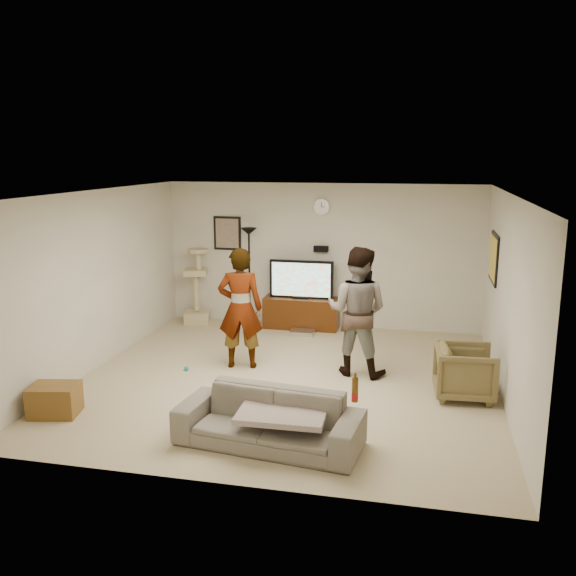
% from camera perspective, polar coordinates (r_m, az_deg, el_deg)
% --- Properties ---
extents(floor, '(5.50, 5.50, 0.02)m').
position_cam_1_polar(floor, '(8.37, -0.07, -8.56)').
color(floor, tan).
rests_on(floor, ground).
extents(ceiling, '(5.50, 5.50, 0.02)m').
position_cam_1_polar(ceiling, '(7.83, -0.08, 8.94)').
color(ceiling, silver).
rests_on(ceiling, wall_back).
extents(wall_back, '(5.50, 0.04, 2.50)m').
position_cam_1_polar(wall_back, '(10.66, 3.13, 3.02)').
color(wall_back, beige).
rests_on(wall_back, floor).
extents(wall_front, '(5.50, 0.04, 2.50)m').
position_cam_1_polar(wall_front, '(5.45, -6.39, -6.22)').
color(wall_front, beige).
rests_on(wall_front, floor).
extents(wall_left, '(0.04, 5.50, 2.50)m').
position_cam_1_polar(wall_left, '(9.00, -17.43, 0.72)').
color(wall_left, beige).
rests_on(wall_left, floor).
extents(wall_right, '(0.04, 5.50, 2.50)m').
position_cam_1_polar(wall_right, '(7.90, 19.81, -1.03)').
color(wall_right, beige).
rests_on(wall_right, floor).
extents(wall_clock, '(0.26, 0.04, 0.26)m').
position_cam_1_polar(wall_clock, '(10.53, 3.16, 7.56)').
color(wall_clock, silver).
rests_on(wall_clock, wall_back).
extents(wall_speaker, '(0.25, 0.10, 0.10)m').
position_cam_1_polar(wall_speaker, '(10.58, 3.09, 3.66)').
color(wall_speaker, black).
rests_on(wall_speaker, wall_back).
extents(picture_back, '(0.42, 0.03, 0.52)m').
position_cam_1_polar(picture_back, '(10.99, -5.68, 5.10)').
color(picture_back, '#7D6B5A').
rests_on(picture_back, wall_back).
extents(picture_right, '(0.03, 0.78, 0.62)m').
position_cam_1_polar(picture_right, '(9.41, 18.62, 2.67)').
color(picture_right, gold).
rests_on(picture_right, wall_right).
extents(tv_stand, '(1.29, 0.45, 0.54)m').
position_cam_1_polar(tv_stand, '(10.68, 1.25, -2.33)').
color(tv_stand, '#3C1C07').
rests_on(tv_stand, floor).
extents(console_box, '(0.40, 0.30, 0.07)m').
position_cam_1_polar(console_box, '(10.35, 1.33, -4.15)').
color(console_box, '#BCBCBC').
rests_on(console_box, floor).
extents(tv, '(1.11, 0.08, 0.66)m').
position_cam_1_polar(tv, '(10.54, 1.26, 0.82)').
color(tv, black).
rests_on(tv, tv_stand).
extents(tv_screen, '(1.02, 0.01, 0.58)m').
position_cam_1_polar(tv_screen, '(10.50, 1.21, 0.77)').
color(tv_screen, '#43D2B3').
rests_on(tv_screen, tv).
extents(floor_lamp, '(0.32, 0.32, 1.72)m').
position_cam_1_polar(floor_lamp, '(10.81, -3.62, 1.03)').
color(floor_lamp, black).
rests_on(floor_lamp, floor).
extents(cat_tree, '(0.54, 0.54, 1.36)m').
position_cam_1_polar(cat_tree, '(11.06, -8.57, 0.25)').
color(cat_tree, tan).
rests_on(cat_tree, floor).
extents(person_left, '(0.69, 0.52, 1.72)m').
position_cam_1_polar(person_left, '(8.62, -4.47, -1.88)').
color(person_left, '#A4A6B1').
rests_on(person_left, floor).
extents(person_right, '(0.97, 0.82, 1.77)m').
position_cam_1_polar(person_right, '(8.38, 6.45, -2.16)').
color(person_right, '#384CA3').
rests_on(person_right, floor).
extents(sofa, '(2.00, 0.98, 0.56)m').
position_cam_1_polar(sofa, '(6.50, -1.78, -12.16)').
color(sofa, '#696256').
rests_on(sofa, floor).
extents(throw_blanket, '(0.91, 0.72, 0.06)m').
position_cam_1_polar(throw_blanket, '(6.43, -0.46, -11.48)').
color(throw_blanket, '#AB968C').
rests_on(throw_blanket, sofa).
extents(beer_bottle, '(0.06, 0.06, 0.25)m').
position_cam_1_polar(beer_bottle, '(6.20, 6.26, -9.41)').
color(beer_bottle, '#56360C').
rests_on(beer_bottle, sofa).
extents(armchair, '(0.77, 0.75, 0.66)m').
position_cam_1_polar(armchair, '(7.98, 16.16, -7.55)').
color(armchair, brown).
rests_on(armchair, floor).
extents(side_table, '(0.61, 0.51, 0.36)m').
position_cam_1_polar(side_table, '(7.73, -20.92, -9.72)').
color(side_table, brown).
rests_on(side_table, floor).
extents(toy_ball, '(0.07, 0.07, 0.07)m').
position_cam_1_polar(toy_ball, '(8.78, -9.46, -7.40)').
color(toy_ball, '#0F92AB').
rests_on(toy_ball, floor).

